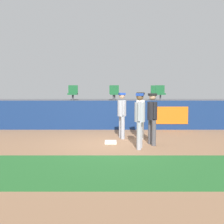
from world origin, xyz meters
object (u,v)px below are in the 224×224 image
at_px(player_coach_visitor, 141,117).
at_px(seat_front_left, 74,92).
at_px(seat_front_center, 116,93).
at_px(seat_back_center, 115,92).
at_px(seat_front_right, 162,93).
at_px(player_umpire, 153,115).
at_px(seat_back_right, 156,92).
at_px(player_runner_visitor, 123,112).
at_px(seat_back_left, 75,92).
at_px(first_base, 112,142).
at_px(player_fielder_home, 142,112).

xyz_separation_m(player_coach_visitor, seat_front_left, (-2.85, 5.54, 0.65)).
bearing_deg(seat_front_center, seat_back_center, 91.61).
bearing_deg(seat_front_center, seat_front_right, 0.01).
distance_m(player_coach_visitor, player_umpire, 0.77).
xyz_separation_m(player_coach_visitor, seat_front_center, (-0.74, 5.54, 0.65)).
distance_m(seat_front_right, seat_back_right, 1.80).
xyz_separation_m(player_runner_visitor, seat_back_left, (-2.58, 5.52, 0.66)).
relative_size(seat_front_right, seat_back_center, 1.00).
height_order(player_coach_visitor, seat_front_left, seat_front_left).
xyz_separation_m(player_runner_visitor, seat_back_center, (-0.30, 5.52, 0.66)).
bearing_deg(first_base, seat_back_left, 108.41).
bearing_deg(player_fielder_home, seat_front_center, 176.98).
distance_m(player_fielder_home, seat_back_right, 5.75).
distance_m(seat_front_center, seat_back_right, 2.94).
bearing_deg(seat_back_center, seat_back_right, 0.01).
relative_size(seat_back_left, seat_back_center, 1.00).
distance_m(player_coach_visitor, seat_front_left, 6.27).
xyz_separation_m(player_runner_visitor, seat_back_right, (2.08, 5.52, 0.67)).
relative_size(first_base, player_fielder_home, 0.23).
distance_m(player_umpire, seat_front_left, 5.99).
height_order(first_base, player_umpire, player_umpire).
height_order(first_base, seat_back_right, seat_back_right).
height_order(player_fielder_home, player_runner_visitor, player_fielder_home).
relative_size(player_fielder_home, player_umpire, 1.00).
xyz_separation_m(seat_front_left, seat_back_right, (4.44, 1.80, -0.00)).
height_order(player_runner_visitor, seat_front_left, seat_front_left).
relative_size(first_base, player_runner_visitor, 0.23).
xyz_separation_m(player_umpire, seat_front_center, (-1.22, 4.93, 0.66)).
bearing_deg(seat_back_left, seat_back_right, 0.00).
relative_size(player_runner_visitor, seat_back_right, 2.05).
height_order(seat_back_center, seat_back_right, same).
bearing_deg(seat_front_left, seat_front_center, -0.01).
distance_m(seat_front_left, seat_back_center, 2.73).
height_order(seat_front_center, seat_front_left, same).
height_order(first_base, player_coach_visitor, player_coach_visitor).
xyz_separation_m(seat_front_right, seat_back_right, (0.01, 1.80, 0.00)).
relative_size(seat_back_left, seat_front_right, 1.00).
relative_size(player_coach_visitor, seat_front_left, 2.08).
height_order(player_coach_visitor, seat_back_center, seat_back_center).
bearing_deg(seat_front_left, seat_back_right, 22.08).
xyz_separation_m(seat_back_center, seat_back_right, (2.38, 0.00, 0.00)).
xyz_separation_m(player_runner_visitor, seat_front_left, (-2.35, 3.72, 0.67)).
xyz_separation_m(player_fielder_home, seat_back_left, (-3.28, 5.54, 0.66)).
xyz_separation_m(player_runner_visitor, seat_front_center, (-0.24, 3.72, 0.66)).
bearing_deg(first_base, player_umpire, -10.03).
bearing_deg(seat_front_left, player_umpire, -56.00).
distance_m(player_umpire, seat_front_right, 5.10).
relative_size(player_coach_visitor, player_umpire, 1.01).
bearing_deg(player_fielder_home, player_umpire, -4.26).
distance_m(seat_front_left, seat_back_right, 4.79).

